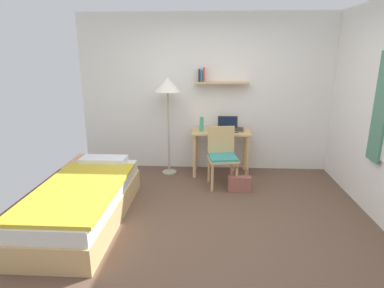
{
  "coord_description": "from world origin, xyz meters",
  "views": [
    {
      "loc": [
        -0.01,
        -3.36,
        1.96
      ],
      "look_at": [
        -0.23,
        0.51,
        0.85
      ],
      "focal_mm": 29.75,
      "sensor_mm": 36.0,
      "label": 1
    }
  ],
  "objects": [
    {
      "name": "wall_back",
      "position": [
        0.0,
        2.02,
        1.3
      ],
      "size": [
        4.4,
        0.27,
        2.6
      ],
      "color": "white",
      "rests_on": "ground_plane"
    },
    {
      "name": "ground_plane",
      "position": [
        0.0,
        0.0,
        0.0
      ],
      "size": [
        5.28,
        5.28,
        0.0
      ],
      "primitive_type": "plane",
      "color": "brown"
    },
    {
      "name": "handbag",
      "position": [
        0.44,
        0.99,
        0.13
      ],
      "size": [
        0.33,
        0.12,
        0.4
      ],
      "color": "#99564C",
      "rests_on": "ground_plane"
    },
    {
      "name": "bed",
      "position": [
        -1.51,
        0.05,
        0.24
      ],
      "size": [
        0.92,
        2.05,
        0.54
      ],
      "color": "tan",
      "rests_on": "ground_plane"
    },
    {
      "name": "book_stack",
      "position": [
        0.46,
        1.69,
        0.77
      ],
      "size": [
        0.17,
        0.22,
        0.05
      ],
      "color": "orange",
      "rests_on": "desk"
    },
    {
      "name": "water_bottle",
      "position": [
        -0.14,
        1.65,
        0.86
      ],
      "size": [
        0.06,
        0.06,
        0.23
      ],
      "primitive_type": "cylinder",
      "color": "#42A87F",
      "rests_on": "desk"
    },
    {
      "name": "standing_lamp",
      "position": [
        -0.68,
        1.68,
        1.41
      ],
      "size": [
        0.43,
        0.43,
        1.6
      ],
      "color": "#B2A893",
      "rests_on": "ground_plane"
    },
    {
      "name": "laptop",
      "position": [
        0.29,
        1.73,
        0.8
      ],
      "size": [
        0.33,
        0.23,
        0.23
      ],
      "color": "black",
      "rests_on": "desk"
    },
    {
      "name": "desk",
      "position": [
        0.18,
        1.7,
        0.59
      ],
      "size": [
        0.94,
        0.51,
        0.74
      ],
      "color": "tan",
      "rests_on": "ground_plane"
    },
    {
      "name": "desk_chair",
      "position": [
        0.18,
        1.23,
        0.49
      ],
      "size": [
        0.49,
        0.48,
        0.89
      ],
      "color": "tan",
      "rests_on": "ground_plane"
    }
  ]
}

